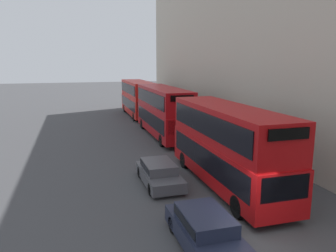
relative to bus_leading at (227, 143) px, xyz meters
The scene contains 7 objects.
ground_plane 6.43m from the bus_leading, 105.55° to the right, with size 200.00×200.00×0.00m, color #424244.
bus_leading is the anchor object (origin of this frame).
bus_second_in_queue 12.62m from the bus_leading, 90.00° to the left, with size 2.59×10.55×4.37m.
bus_third_in_queue 24.24m from the bus_leading, 90.00° to the left, with size 2.59×10.18×4.27m.
car_dark_sedan 6.53m from the bus_leading, 122.60° to the right, with size 1.82×4.41×1.34m.
car_hatchback 4.02m from the bus_leading, 159.74° to the left, with size 1.79×4.30×1.24m.
pedestrian 20.13m from the bus_leading, 81.74° to the left, with size 0.36×0.36×1.61m.
Camera 1 is at (-6.13, -9.58, 6.66)m, focal length 35.00 mm.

